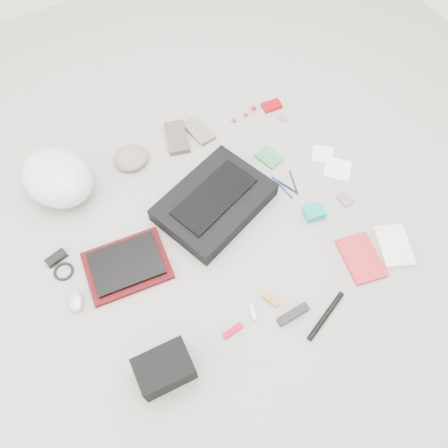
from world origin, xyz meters
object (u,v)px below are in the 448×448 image
book_red (361,258)px  accordion_wallet (314,213)px  bike_helmet (57,177)px  laptop (126,264)px  camera_bag (165,369)px  messenger_bag (214,202)px

book_red → accordion_wallet: accordion_wallet is taller
bike_helmet → book_red: bike_helmet is taller
bike_helmet → accordion_wallet: bike_helmet is taller
laptop → camera_bag: 0.50m
accordion_wallet → camera_bag: bearing=-149.9°
messenger_bag → bike_helmet: 0.74m
laptop → bike_helmet: (-0.10, 0.53, 0.08)m
messenger_bag → book_red: (0.43, -0.57, -0.03)m
camera_bag → book_red: size_ratio=0.92×
accordion_wallet → book_red: bearing=-68.6°
laptop → messenger_bag: bearing=16.5°
book_red → camera_bag: bearing=-167.2°
bike_helmet → camera_bag: (0.04, -1.02, -0.04)m
book_red → accordion_wallet: (-0.05, 0.29, 0.01)m
camera_bag → bike_helmet: bearing=97.0°
messenger_bag → camera_bag: size_ratio=2.45×
laptop → book_red: 1.04m
bike_helmet → camera_bag: size_ratio=1.76×
bike_helmet → messenger_bag: bearing=-60.3°
bike_helmet → camera_bag: bike_helmet is taller
messenger_bag → bike_helmet: bearing=123.8°
messenger_bag → camera_bag: (-0.54, -0.57, 0.03)m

